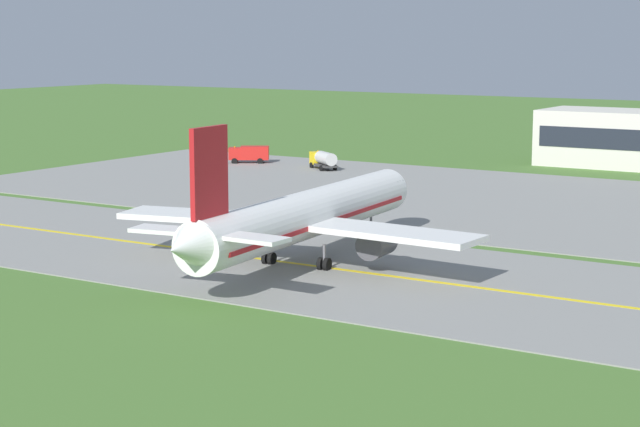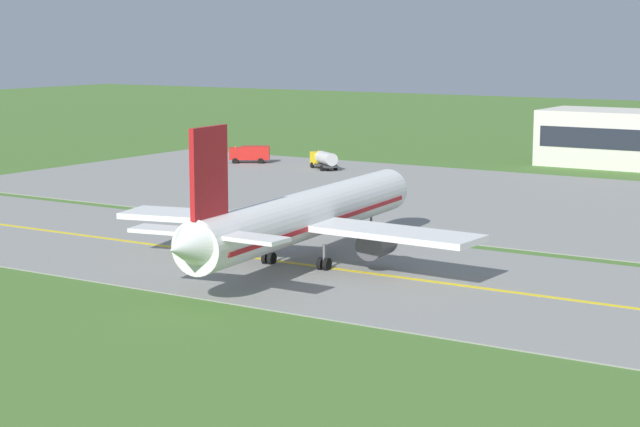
# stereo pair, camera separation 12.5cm
# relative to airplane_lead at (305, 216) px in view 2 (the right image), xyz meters

# --- Properties ---
(ground_plane) EXTENTS (500.00, 500.00, 0.00)m
(ground_plane) POSITION_rel_airplane_lead_xyz_m (-7.56, -0.49, -4.13)
(ground_plane) COLOR #47702D
(taxiway_strip) EXTENTS (240.00, 28.00, 0.10)m
(taxiway_strip) POSITION_rel_airplane_lead_xyz_m (-7.56, -0.49, -4.08)
(taxiway_strip) COLOR gray
(taxiway_strip) RESTS_ON ground
(apron_pad) EXTENTS (140.00, 52.00, 0.10)m
(apron_pad) POSITION_rel_airplane_lead_xyz_m (2.44, 41.51, -4.08)
(apron_pad) COLOR gray
(apron_pad) RESTS_ON ground
(taxiway_centreline) EXTENTS (220.00, 0.60, 0.01)m
(taxiway_centreline) POSITION_rel_airplane_lead_xyz_m (-7.56, -0.49, -4.03)
(taxiway_centreline) COLOR yellow
(taxiway_centreline) RESTS_ON taxiway_strip
(airplane_lead) EXTENTS (32.39, 39.66, 12.70)m
(airplane_lead) POSITION_rel_airplane_lead_xyz_m (0.00, 0.00, 0.00)
(airplane_lead) COLOR white
(airplane_lead) RESTS_ON ground
(service_truck_baggage) EXTENTS (6.08, 5.15, 2.65)m
(service_truck_baggage) POSITION_rel_airplane_lead_xyz_m (-33.51, 56.43, -2.60)
(service_truck_baggage) COLOR yellow
(service_truck_baggage) RESTS_ON ground
(service_truck_fuel) EXTENTS (6.17, 4.94, 2.60)m
(service_truck_fuel) POSITION_rel_airplane_lead_xyz_m (-47.18, 57.19, -2.60)
(service_truck_fuel) COLOR red
(service_truck_fuel) RESTS_ON ground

